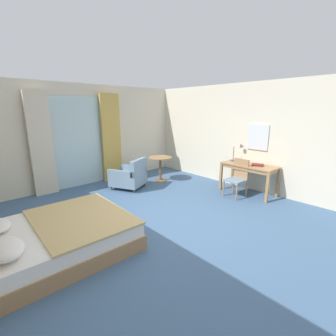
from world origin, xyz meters
name	(u,v)px	position (x,y,z in m)	size (l,w,h in m)	color
ground	(164,225)	(0.00, 0.00, -0.05)	(6.64, 7.28, 0.10)	#426084
wall_back	(84,135)	(0.00, 3.38, 1.38)	(6.24, 0.12, 2.77)	beige
wall_right	(251,137)	(3.06, 0.00, 1.38)	(0.12, 6.88, 2.77)	beige
balcony_glass_door	(78,142)	(-0.20, 3.30, 1.22)	(1.45, 0.02, 2.43)	silver
curtain_panel_left	(41,145)	(-1.15, 3.20, 1.26)	(0.53, 0.10, 2.52)	beige
curtain_panel_right	(111,138)	(0.75, 3.20, 1.26)	(0.59, 0.10, 2.52)	tan
bed	(55,237)	(-1.84, 0.38, 0.25)	(2.08, 1.76, 0.99)	#9E754C
writing_desk	(249,168)	(2.66, -0.22, 0.66)	(0.62, 1.33, 0.75)	#9E754C
desk_chair	(238,176)	(2.30, -0.13, 0.49)	(0.47, 0.43, 0.91)	gray
desk_lamp	(238,150)	(2.82, 0.21, 1.05)	(0.29, 0.27, 0.49)	#4C4C51
closed_book	(258,165)	(2.68, -0.43, 0.77)	(0.19, 0.27, 0.04)	maroon
armchair_by_window	(130,176)	(0.64, 2.14, 0.33)	(1.00, 1.04, 0.83)	gray
round_cafe_table	(160,163)	(1.72, 2.11, 0.54)	(0.68, 0.68, 0.73)	#9E754C
wall_mirror	(258,137)	(2.98, -0.22, 1.41)	(0.02, 0.54, 0.64)	silver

